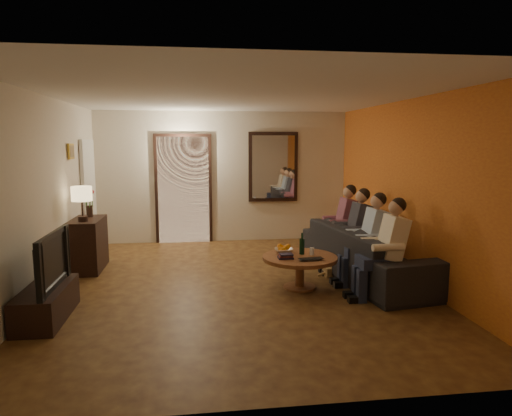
{
  "coord_description": "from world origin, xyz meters",
  "views": [
    {
      "loc": [
        -0.55,
        -6.14,
        1.98
      ],
      "look_at": [
        0.3,
        0.3,
        1.05
      ],
      "focal_mm": 32.0,
      "sensor_mm": 36.0,
      "label": 1
    }
  ],
  "objects": [
    {
      "name": "floor",
      "position": [
        0.0,
        0.0,
        0.0
      ],
      "size": [
        5.0,
        6.0,
        0.01
      ],
      "primitive_type": "cube",
      "color": "#422211",
      "rests_on": "ground"
    },
    {
      "name": "ceiling",
      "position": [
        0.0,
        0.0,
        2.6
      ],
      "size": [
        5.0,
        6.0,
        0.01
      ],
      "primitive_type": "cube",
      "color": "white",
      "rests_on": "back_wall"
    },
    {
      "name": "back_wall",
      "position": [
        0.0,
        3.0,
        1.3
      ],
      "size": [
        5.0,
        0.02,
        2.6
      ],
      "primitive_type": "cube",
      "color": "beige",
      "rests_on": "floor"
    },
    {
      "name": "front_wall",
      "position": [
        0.0,
        -3.0,
        1.3
      ],
      "size": [
        5.0,
        0.02,
        2.6
      ],
      "primitive_type": "cube",
      "color": "beige",
      "rests_on": "floor"
    },
    {
      "name": "left_wall",
      "position": [
        -2.5,
        0.0,
        1.3
      ],
      "size": [
        0.02,
        6.0,
        2.6
      ],
      "primitive_type": "cube",
      "color": "beige",
      "rests_on": "floor"
    },
    {
      "name": "right_wall",
      "position": [
        2.5,
        0.0,
        1.3
      ],
      "size": [
        0.02,
        6.0,
        2.6
      ],
      "primitive_type": "cube",
      "color": "beige",
      "rests_on": "floor"
    },
    {
      "name": "orange_accent",
      "position": [
        2.49,
        0.0,
        1.3
      ],
      "size": [
        0.01,
        6.0,
        2.6
      ],
      "primitive_type": "cube",
      "color": "#C15421",
      "rests_on": "right_wall"
    },
    {
      "name": "kitchen_doorway",
      "position": [
        -0.8,
        2.98,
        1.05
      ],
      "size": [
        1.0,
        0.06,
        2.1
      ],
      "primitive_type": "cube",
      "color": "#FFE0A5",
      "rests_on": "floor"
    },
    {
      "name": "door_trim",
      "position": [
        -0.8,
        2.97,
        1.05
      ],
      "size": [
        1.12,
        0.04,
        2.22
      ],
      "primitive_type": "cube",
      "color": "black",
      "rests_on": "floor"
    },
    {
      "name": "fridge_glimpse",
      "position": [
        -0.55,
        2.98,
        0.9
      ],
      "size": [
        0.45,
        0.03,
        1.7
      ],
      "primitive_type": "cube",
      "color": "silver",
      "rests_on": "floor"
    },
    {
      "name": "mirror_frame",
      "position": [
        1.0,
        2.96,
        1.5
      ],
      "size": [
        1.0,
        0.05,
        1.4
      ],
      "primitive_type": "cube",
      "color": "black",
      "rests_on": "back_wall"
    },
    {
      "name": "mirror_glass",
      "position": [
        1.0,
        2.93,
        1.5
      ],
      "size": [
        0.86,
        0.02,
        1.26
      ],
      "primitive_type": "cube",
      "color": "white",
      "rests_on": "back_wall"
    },
    {
      "name": "white_door",
      "position": [
        -2.46,
        2.3,
        1.02
      ],
      "size": [
        0.06,
        0.85,
        2.04
      ],
      "primitive_type": "cube",
      "color": "white",
      "rests_on": "floor"
    },
    {
      "name": "framed_art",
      "position": [
        -2.47,
        1.3,
        1.85
      ],
      "size": [
        0.03,
        0.28,
        0.24
      ],
      "primitive_type": "cube",
      "color": "#B28C33",
      "rests_on": "left_wall"
    },
    {
      "name": "art_canvas",
      "position": [
        -2.46,
        1.3,
        1.85
      ],
      "size": [
        0.01,
        0.22,
        0.18
      ],
      "primitive_type": "cube",
      "color": "brown",
      "rests_on": "left_wall"
    },
    {
      "name": "dresser",
      "position": [
        -2.25,
        1.13,
        0.4
      ],
      "size": [
        0.45,
        0.91,
        0.81
      ],
      "primitive_type": "cube",
      "color": "black",
      "rests_on": "floor"
    },
    {
      "name": "table_lamp",
      "position": [
        -2.25,
        0.91,
        1.08
      ],
      "size": [
        0.3,
        0.3,
        0.54
      ],
      "primitive_type": null,
      "color": "beige",
      "rests_on": "dresser"
    },
    {
      "name": "flower_vase",
      "position": [
        -2.25,
        1.35,
        1.03
      ],
      "size": [
        0.14,
        0.14,
        0.44
      ],
      "primitive_type": null,
      "color": "red",
      "rests_on": "dresser"
    },
    {
      "name": "tv_stand",
      "position": [
        -2.25,
        -0.94,
        0.18
      ],
      "size": [
        0.45,
        1.11,
        0.37
      ],
      "primitive_type": "cube",
      "color": "black",
      "rests_on": "floor"
    },
    {
      "name": "tv",
      "position": [
        -2.25,
        -0.94,
        0.68
      ],
      "size": [
        1.08,
        0.14,
        0.62
      ],
      "primitive_type": "imported",
      "rotation": [
        0.0,
        0.0,
        1.57
      ],
      "color": "black",
      "rests_on": "tv_stand"
    },
    {
      "name": "sofa",
      "position": [
        1.94,
        0.12,
        0.38
      ],
      "size": [
        2.74,
        1.4,
        0.76
      ],
      "primitive_type": "imported",
      "rotation": [
        0.0,
        0.0,
        1.72
      ],
      "color": "black",
      "rests_on": "floor"
    },
    {
      "name": "person_a",
      "position": [
        1.84,
        -0.78,
        0.6
      ],
      "size": [
        0.6,
        0.4,
        1.2
      ],
      "primitive_type": null,
      "color": "tan",
      "rests_on": "sofa"
    },
    {
      "name": "person_b",
      "position": [
        1.84,
        -0.18,
        0.6
      ],
      "size": [
        0.6,
        0.4,
        1.2
      ],
      "primitive_type": null,
      "color": "tan",
      "rests_on": "sofa"
    },
    {
      "name": "person_c",
      "position": [
        1.84,
        0.42,
        0.6
      ],
      "size": [
        0.6,
        0.4,
        1.2
      ],
      "primitive_type": null,
      "color": "tan",
      "rests_on": "sofa"
    },
    {
      "name": "person_d",
      "position": [
        1.84,
        1.02,
        0.6
      ],
      "size": [
        0.6,
        0.4,
        1.2
      ],
      "primitive_type": null,
      "color": "tan",
      "rests_on": "sofa"
    },
    {
      "name": "dog",
      "position": [
        1.57,
        0.29,
        0.28
      ],
      "size": [
        0.59,
        0.31,
        0.56
      ],
      "primitive_type": null,
      "rotation": [
        0.0,
        0.0,
        0.14
      ],
      "color": "olive",
      "rests_on": "floor"
    },
    {
      "name": "coffee_table",
      "position": [
        0.84,
        -0.22,
        0.23
      ],
      "size": [
        1.11,
        1.11,
        0.45
      ],
      "primitive_type": "cylinder",
      "rotation": [
        0.0,
        0.0,
        -0.09
      ],
      "color": "brown",
      "rests_on": "floor"
    },
    {
      "name": "bowl",
      "position": [
        0.66,
        0.0,
        0.48
      ],
      "size": [
        0.26,
        0.26,
        0.06
      ],
      "primitive_type": "imported",
      "color": "white",
      "rests_on": "coffee_table"
    },
    {
      "name": "oranges",
      "position": [
        0.66,
        0.0,
        0.55
      ],
      "size": [
        0.2,
        0.2,
        0.08
      ],
      "primitive_type": null,
      "color": "orange",
      "rests_on": "bowl"
    },
    {
      "name": "wine_bottle",
      "position": [
        0.89,
        -0.12,
        0.6
      ],
      "size": [
        0.07,
        0.07,
        0.31
      ],
      "primitive_type": null,
      "color": "black",
      "rests_on": "coffee_table"
    },
    {
      "name": "wine_glass",
      "position": [
        1.02,
        -0.17,
        0.5
      ],
      "size": [
        0.06,
        0.06,
        0.1
      ],
      "primitive_type": "cylinder",
      "color": "silver",
      "rests_on": "coffee_table"
    },
    {
      "name": "book_stack",
      "position": [
        0.62,
        -0.32,
        0.48
      ],
      "size": [
        0.2,
        0.15,
        0.07
      ],
      "primitive_type": null,
      "color": "black",
      "rests_on": "coffee_table"
    },
    {
      "name": "laptop",
      "position": [
        0.94,
        -0.5,
        0.46
      ],
      "size": [
        0.35,
        0.25,
        0.03
      ],
      "primitive_type": "imported",
      "rotation": [
        0.0,
        0.0,
        0.12
      ],
      "color": "black",
      "rests_on": "coffee_table"
    }
  ]
}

